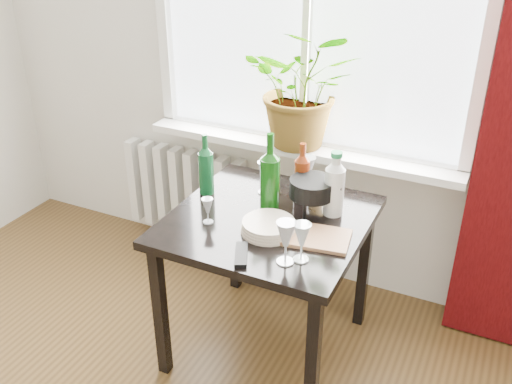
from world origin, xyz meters
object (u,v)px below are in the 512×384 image
at_px(wineglass_far_right, 302,242).
at_px(wineglass_back_center, 307,174).
at_px(wineglass_back_left, 264,177).
at_px(cutting_board, 314,237).
at_px(cleaning_bottle, 335,183).
at_px(wineglass_front_right, 286,242).
at_px(plate_stack, 268,227).
at_px(table, 268,235).
at_px(bottle_amber, 302,171).
at_px(radiator, 185,191).
at_px(wineglass_front_left, 208,211).
at_px(tv_remote, 241,255).
at_px(wine_bottle_left, 206,164).
at_px(wine_bottle_right, 270,172).
at_px(potted_plant, 305,87).
at_px(fondue_pot, 312,195).

relative_size(wineglass_far_right, wineglass_back_center, 0.88).
xyz_separation_m(wineglass_back_left, cutting_board, (0.36, -0.28, -0.07)).
xyz_separation_m(cleaning_bottle, wineglass_front_right, (-0.04, -0.44, -0.06)).
bearing_deg(wineglass_back_center, wineglass_front_right, -76.60).
xyz_separation_m(cleaning_bottle, plate_stack, (-0.20, -0.27, -0.13)).
relative_size(table, bottle_amber, 2.91).
relative_size(radiator, wineglass_front_left, 6.67).
xyz_separation_m(radiator, tv_remote, (0.88, -0.96, 0.37)).
xyz_separation_m(wineglass_front_right, wineglass_far_right, (0.05, 0.04, -0.01)).
relative_size(wine_bottle_left, plate_stack, 1.27).
height_order(wine_bottle_right, plate_stack, wine_bottle_right).
relative_size(wineglass_far_right, cutting_board, 0.56).
bearing_deg(wineglass_back_center, plate_stack, -91.88).
bearing_deg(potted_plant, cleaning_bottle, -53.84).
height_order(wine_bottle_left, cleaning_bottle, cleaning_bottle).
bearing_deg(tv_remote, cleaning_bottle, 40.92).
xyz_separation_m(wine_bottle_right, wineglass_front_left, (-0.20, -0.22, -0.13)).
bearing_deg(wineglass_back_center, wineglass_front_left, -122.11).
relative_size(plate_stack, fondue_pot, 1.02).
height_order(radiator, plate_stack, plate_stack).
bearing_deg(wineglass_front_left, wineglass_far_right, -10.95).
bearing_deg(wineglass_far_right, wineglass_front_right, -140.30).
height_order(bottle_amber, wineglass_back_center, bottle_amber).
relative_size(wineglass_back_center, plate_stack, 0.80).
relative_size(radiator, wineglass_front_right, 4.30).
xyz_separation_m(radiator, plate_stack, (0.90, -0.74, 0.39)).
relative_size(wine_bottle_right, wineglass_far_right, 2.27).
distance_m(wineglass_back_center, tv_remote, 0.63).
bearing_deg(radiator, plate_stack, -39.46).
bearing_deg(potted_plant, fondue_pot, -63.80).
bearing_deg(cleaning_bottle, wineglass_front_right, -95.50).
height_order(wineglass_back_left, wineglass_front_left, wineglass_back_left).
bearing_deg(wine_bottle_right, bottle_amber, 59.80).
bearing_deg(wineglass_front_left, wine_bottle_left, 121.02).
xyz_separation_m(table, wine_bottle_left, (-0.37, 0.09, 0.24)).
xyz_separation_m(wine_bottle_left, tv_remote, (0.39, -0.41, -0.14)).
xyz_separation_m(table, tv_remote, (0.03, -0.32, 0.10)).
relative_size(radiator, plate_stack, 3.37).
xyz_separation_m(wineglass_back_center, tv_remote, (-0.03, -0.62, -0.09)).
height_order(potted_plant, cleaning_bottle, potted_plant).
distance_m(wine_bottle_left, fondue_pot, 0.52).
bearing_deg(plate_stack, fondue_pot, 68.65).
distance_m(wineglass_back_left, fondue_pot, 0.27).
height_order(table, fondue_pot, fondue_pot).
relative_size(wine_bottle_left, wine_bottle_right, 0.79).
relative_size(plate_stack, cutting_board, 0.80).
bearing_deg(table, wineglass_back_left, 119.58).
relative_size(table, wine_bottle_left, 2.81).
xyz_separation_m(wine_bottle_left, wineglass_far_right, (0.62, -0.33, -0.07)).
bearing_deg(wineglass_back_center, table, -101.84).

